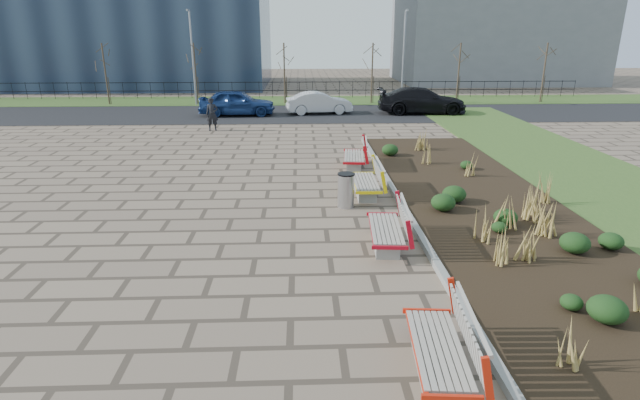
{
  "coord_description": "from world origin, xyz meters",
  "views": [
    {
      "loc": [
        1.05,
        -8.46,
        4.8
      ],
      "look_at": [
        1.5,
        3.0,
        0.9
      ],
      "focal_mm": 28.0,
      "sensor_mm": 36.0,
      "label": 1
    }
  ],
  "objects_px": {
    "car_silver": "(319,103)",
    "car_black": "(422,101)",
    "lamp_east": "(403,58)",
    "bench_b": "(386,226)",
    "bench_d": "(354,154)",
    "car_blue": "(237,103)",
    "bench_a": "(438,344)",
    "pedestrian": "(212,114)",
    "litter_bin": "(346,191)",
    "lamp_west": "(193,59)",
    "bench_c": "(365,180)"
  },
  "relations": [
    {
      "from": "bench_b",
      "to": "car_blue",
      "type": "bearing_deg",
      "value": 110.78
    },
    {
      "from": "litter_bin",
      "to": "lamp_west",
      "type": "xyz_separation_m",
      "value": [
        -8.32,
        20.98,
        2.55
      ]
    },
    {
      "from": "car_silver",
      "to": "car_black",
      "type": "xyz_separation_m",
      "value": [
        6.23,
        -0.13,
        0.12
      ]
    },
    {
      "from": "car_blue",
      "to": "litter_bin",
      "type": "bearing_deg",
      "value": -165.11
    },
    {
      "from": "bench_a",
      "to": "lamp_west",
      "type": "relative_size",
      "value": 0.35
    },
    {
      "from": "litter_bin",
      "to": "car_blue",
      "type": "xyz_separation_m",
      "value": [
        -5.01,
        16.46,
        0.29
      ]
    },
    {
      "from": "litter_bin",
      "to": "car_silver",
      "type": "bearing_deg",
      "value": 90.42
    },
    {
      "from": "bench_d",
      "to": "lamp_east",
      "type": "height_order",
      "value": "lamp_east"
    },
    {
      "from": "litter_bin",
      "to": "car_black",
      "type": "relative_size",
      "value": 0.18
    },
    {
      "from": "car_blue",
      "to": "car_silver",
      "type": "bearing_deg",
      "value": -86.48
    },
    {
      "from": "litter_bin",
      "to": "car_blue",
      "type": "relative_size",
      "value": 0.22
    },
    {
      "from": "litter_bin",
      "to": "car_silver",
      "type": "relative_size",
      "value": 0.25
    },
    {
      "from": "litter_bin",
      "to": "lamp_west",
      "type": "distance_m",
      "value": 22.72
    },
    {
      "from": "bench_c",
      "to": "car_blue",
      "type": "relative_size",
      "value": 0.47
    },
    {
      "from": "lamp_west",
      "to": "bench_b",
      "type": "bearing_deg",
      "value": -69.27
    },
    {
      "from": "car_silver",
      "to": "car_black",
      "type": "bearing_deg",
      "value": -98.55
    },
    {
      "from": "pedestrian",
      "to": "lamp_east",
      "type": "height_order",
      "value": "lamp_east"
    },
    {
      "from": "car_black",
      "to": "lamp_east",
      "type": "bearing_deg",
      "value": 7.74
    },
    {
      "from": "bench_b",
      "to": "bench_d",
      "type": "relative_size",
      "value": 1.0
    },
    {
      "from": "pedestrian",
      "to": "car_blue",
      "type": "bearing_deg",
      "value": 72.94
    },
    {
      "from": "bench_a",
      "to": "bench_d",
      "type": "xyz_separation_m",
      "value": [
        0.0,
        11.72,
        0.0
      ]
    },
    {
      "from": "pedestrian",
      "to": "car_silver",
      "type": "xyz_separation_m",
      "value": [
        5.59,
        5.11,
        -0.16
      ]
    },
    {
      "from": "bench_a",
      "to": "car_blue",
      "type": "bearing_deg",
      "value": 108.2
    },
    {
      "from": "bench_b",
      "to": "lamp_east",
      "type": "relative_size",
      "value": 0.35
    },
    {
      "from": "bench_d",
      "to": "car_black",
      "type": "distance_m",
      "value": 13.6
    },
    {
      "from": "bench_c",
      "to": "bench_b",
      "type": "bearing_deg",
      "value": -89.27
    },
    {
      "from": "bench_a",
      "to": "pedestrian",
      "type": "height_order",
      "value": "pedestrian"
    },
    {
      "from": "bench_a",
      "to": "car_black",
      "type": "relative_size",
      "value": 0.4
    },
    {
      "from": "bench_b",
      "to": "pedestrian",
      "type": "xyz_separation_m",
      "value": [
        -6.39,
        14.62,
        0.33
      ]
    },
    {
      "from": "bench_c",
      "to": "car_blue",
      "type": "distance_m",
      "value": 16.46
    },
    {
      "from": "car_blue",
      "to": "car_silver",
      "type": "relative_size",
      "value": 1.13
    },
    {
      "from": "bench_d",
      "to": "car_black",
      "type": "relative_size",
      "value": 0.4
    },
    {
      "from": "bench_c",
      "to": "lamp_west",
      "type": "bearing_deg",
      "value": 114.98
    },
    {
      "from": "bench_c",
      "to": "litter_bin",
      "type": "distance_m",
      "value": 1.22
    },
    {
      "from": "lamp_west",
      "to": "car_silver",
      "type": "bearing_deg",
      "value": -26.31
    },
    {
      "from": "bench_b",
      "to": "litter_bin",
      "type": "height_order",
      "value": "bench_b"
    },
    {
      "from": "bench_b",
      "to": "car_blue",
      "type": "xyz_separation_m",
      "value": [
        -5.69,
        19.25,
        0.27
      ]
    },
    {
      "from": "car_silver",
      "to": "lamp_west",
      "type": "distance_m",
      "value": 9.44
    },
    {
      "from": "car_silver",
      "to": "pedestrian",
      "type": "bearing_deg",
      "value": 125.11
    },
    {
      "from": "bench_b",
      "to": "car_blue",
      "type": "relative_size",
      "value": 0.47
    },
    {
      "from": "bench_b",
      "to": "car_black",
      "type": "relative_size",
      "value": 0.4
    },
    {
      "from": "pedestrian",
      "to": "lamp_east",
      "type": "distance_m",
      "value": 14.78
    },
    {
      "from": "bench_a",
      "to": "car_silver",
      "type": "bearing_deg",
      "value": 96.68
    },
    {
      "from": "bench_a",
      "to": "car_black",
      "type": "xyz_separation_m",
      "value": [
        5.42,
        24.19,
        0.29
      ]
    },
    {
      "from": "bench_a",
      "to": "bench_c",
      "type": "height_order",
      "value": "same"
    },
    {
      "from": "bench_b",
      "to": "bench_d",
      "type": "distance_m",
      "value": 7.13
    },
    {
      "from": "car_blue",
      "to": "car_silver",
      "type": "distance_m",
      "value": 4.91
    },
    {
      "from": "bench_c",
      "to": "pedestrian",
      "type": "xyz_separation_m",
      "value": [
        -6.39,
        10.82,
        0.33
      ]
    },
    {
      "from": "pedestrian",
      "to": "car_silver",
      "type": "height_order",
      "value": "pedestrian"
    },
    {
      "from": "lamp_west",
      "to": "lamp_east",
      "type": "xyz_separation_m",
      "value": [
        14.0,
        0.0,
        0.0
      ]
    }
  ]
}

